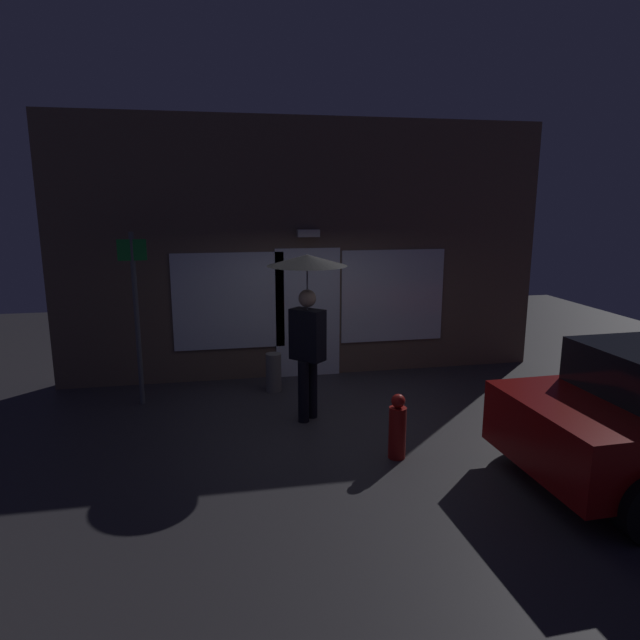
{
  "coord_description": "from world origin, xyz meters",
  "views": [
    {
      "loc": [
        -1.56,
        -6.93,
        2.97
      ],
      "look_at": [
        -0.17,
        0.22,
        1.4
      ],
      "focal_mm": 31.2,
      "sensor_mm": 36.0,
      "label": 1
    }
  ],
  "objects_px": {
    "person_with_umbrella": "(307,299)",
    "street_sign_post": "(136,309)",
    "fire_hydrant": "(397,428)",
    "sidewalk_bollard": "(274,372)"
  },
  "relations": [
    {
      "from": "person_with_umbrella",
      "to": "fire_hydrant",
      "type": "xyz_separation_m",
      "value": [
        0.83,
        -1.36,
        -1.32
      ]
    },
    {
      "from": "person_with_umbrella",
      "to": "street_sign_post",
      "type": "relative_size",
      "value": 0.9
    },
    {
      "from": "street_sign_post",
      "to": "fire_hydrant",
      "type": "xyz_separation_m",
      "value": [
        3.15,
        -2.42,
        -1.07
      ]
    },
    {
      "from": "street_sign_post",
      "to": "sidewalk_bollard",
      "type": "bearing_deg",
      "value": 5.61
    },
    {
      "from": "fire_hydrant",
      "to": "sidewalk_bollard",
      "type": "bearing_deg",
      "value": 113.96
    },
    {
      "from": "person_with_umbrella",
      "to": "street_sign_post",
      "type": "distance_m",
      "value": 2.57
    },
    {
      "from": "street_sign_post",
      "to": "sidewalk_bollard",
      "type": "height_order",
      "value": "street_sign_post"
    },
    {
      "from": "fire_hydrant",
      "to": "person_with_umbrella",
      "type": "bearing_deg",
      "value": 121.36
    },
    {
      "from": "sidewalk_bollard",
      "to": "street_sign_post",
      "type": "bearing_deg",
      "value": -174.39
    },
    {
      "from": "sidewalk_bollard",
      "to": "fire_hydrant",
      "type": "distance_m",
      "value": 2.86
    }
  ]
}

